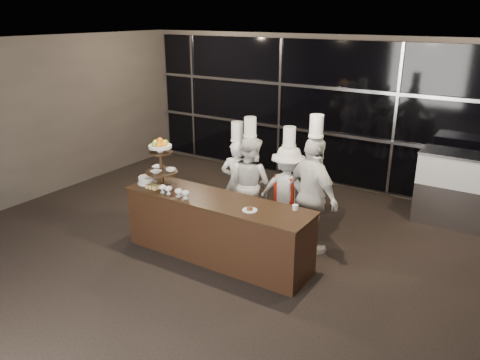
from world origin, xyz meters
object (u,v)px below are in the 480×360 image
Objects in this scene: display_stand at (161,159)px; chef_b at (250,183)px; buffet_counter at (217,228)px; display_case at (463,186)px; chef_d at (313,195)px; chef_c at (287,191)px; layer_cake at (147,180)px; chef_a at (237,181)px.

chef_b reaches higher than display_stand.
buffet_counter is 1.98× the size of display_case.
buffet_counter is 1.36× the size of chef_d.
display_stand reaches higher than display_case.
chef_c reaches higher than buffet_counter.
chef_c is (1.49, 1.22, -0.59)m from display_stand.
chef_a is at bearing 53.64° from layer_cake.
layer_cake is (-0.26, -0.05, -0.37)m from display_stand.
chef_a is (-3.16, -1.97, 0.08)m from display_case.
layer_cake is 1.49m from chef_a.
chef_c reaches higher than display_case.
chef_d is at bearing -9.90° from chef_a.
buffet_counter is at bearing 0.01° from display_stand.
chef_b is 1.06× the size of chef_c.
display_case is at bearing 48.27° from buffet_counter.
display_case is at bearing 31.95° from chef_a.
chef_c is (-2.28, -1.88, 0.06)m from display_case.
chef_b is 0.90× the size of chef_d.
chef_b is 0.63m from chef_c.
chef_a is 0.84× the size of chef_d.
display_case reaches higher than buffet_counter.
display_stand is at bearing 10.82° from layer_cake.
chef_c reaches higher than display_stand.
chef_a reaches higher than display_case.
chef_d is (2.33, 0.93, -0.07)m from layer_cake.
display_case is 0.81× the size of chef_c.
display_case is 0.69× the size of chef_d.
chef_b reaches higher than chef_c.
layer_cake is 1.62m from chef_b.
display_case is at bearing 34.83° from chef_b.
chef_a reaches higher than buffet_counter.
chef_d reaches higher than display_stand.
display_stand is 0.45m from layer_cake.
layer_cake reaches higher than buffet_counter.
buffet_counter is 1.24m from chef_a.
chef_a is at bearing 171.07° from chef_b.
chef_a is at bearing -148.05° from display_case.
chef_a is at bearing 170.10° from chef_d.
chef_b is at bearing 51.21° from display_stand.
chef_d reaches higher than chef_b.
layer_cake is 0.16× the size of chef_b.
chef_b is 1.21m from chef_d.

